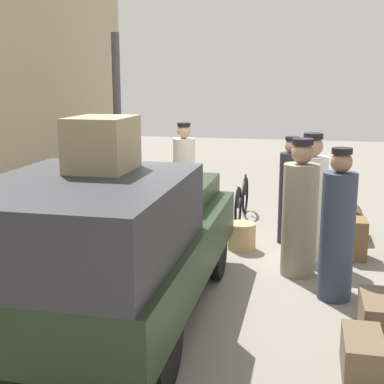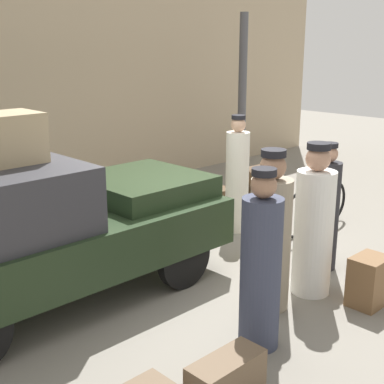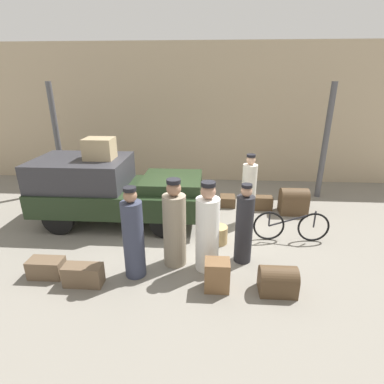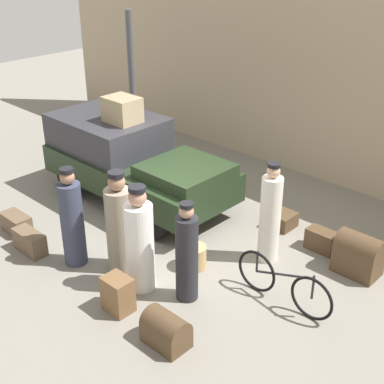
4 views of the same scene
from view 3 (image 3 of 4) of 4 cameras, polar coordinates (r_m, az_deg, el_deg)
ground_plane at (r=7.10m, az=-1.73°, el=-7.72°), size 30.00×30.00×0.00m
station_building_facade at (r=10.37m, az=0.31°, el=14.48°), size 16.00×0.15×4.50m
canopy_pillar_left at (r=10.13m, az=-24.29°, el=9.16°), size 0.17×0.17×3.32m
canopy_pillar_right at (r=9.55m, az=24.05°, el=8.59°), size 0.17×0.17×3.32m
truck at (r=7.62m, az=-15.16°, el=0.85°), size 4.00×1.79×1.60m
bicycle at (r=6.97m, az=18.35°, el=-6.20°), size 1.65×0.04×0.73m
wicker_basket at (r=6.63m, az=5.02°, el=-8.10°), size 0.40×0.40×0.39m
porter_carrying_trunk at (r=5.43m, az=-11.12°, el=-8.35°), size 0.38×0.38×1.71m
porter_standing_middle at (r=5.67m, az=-3.35°, el=-6.66°), size 0.44×0.44×1.72m
porter_lifting_near_truck at (r=5.84m, az=9.90°, el=-6.58°), size 0.34×0.34×1.60m
conductor_in_dark_uniform at (r=5.52m, az=2.95°, el=-7.42°), size 0.43×0.43×1.73m
porter_with_bicycle at (r=7.37m, az=10.72°, el=-0.09°), size 0.35×0.35×1.75m
suitcase_small_leather at (r=8.46m, az=13.25°, el=-2.03°), size 0.53×0.29×0.38m
suitcase_tan_flat at (r=5.27m, az=4.79°, el=-15.50°), size 0.42×0.33×0.55m
suitcase_black_upright at (r=5.41m, az=16.03°, el=-15.94°), size 0.62×0.41×0.49m
trunk_barrel_dark at (r=8.39m, az=18.77°, el=-1.64°), size 0.71×0.49×0.70m
trunk_umber_medium at (r=8.55m, az=6.79°, el=-1.68°), size 0.42×0.46×0.28m
trunk_large_brown at (r=5.72m, az=-19.98°, el=-14.64°), size 0.67×0.28×0.39m
trunk_wicker_pale at (r=6.19m, az=-25.96°, el=-12.86°), size 0.62×0.33×0.35m
trunk_on_truck_roof at (r=7.43m, az=-17.21°, el=7.90°), size 0.67×0.54×0.49m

